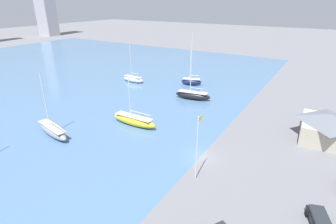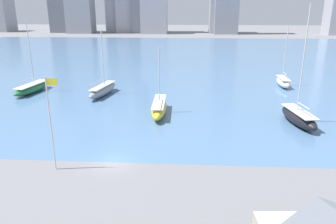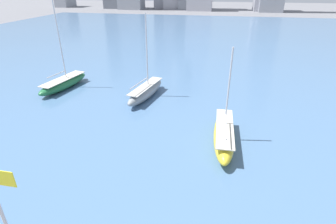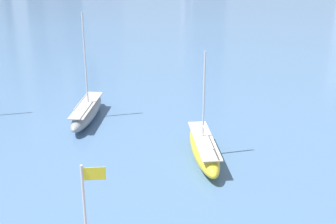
{
  "view_description": "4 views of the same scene",
  "coord_description": "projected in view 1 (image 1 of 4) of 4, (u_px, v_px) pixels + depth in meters",
  "views": [
    {
      "loc": [
        -34.66,
        -15.0,
        24.13
      ],
      "look_at": [
        3.17,
        8.36,
        5.1
      ],
      "focal_mm": 28.0,
      "sensor_mm": 36.0,
      "label": 1
    },
    {
      "loc": [
        8.01,
        -32.17,
        16.67
      ],
      "look_at": [
        5.21,
        13.36,
        1.57
      ],
      "focal_mm": 35.0,
      "sensor_mm": 36.0,
      "label": 2
    },
    {
      "loc": [
        2.32,
        -8.08,
        15.95
      ],
      "look_at": [
        -2.73,
        17.51,
        2.97
      ],
      "focal_mm": 28.0,
      "sensor_mm": 36.0,
      "label": 3
    },
    {
      "loc": [
        -3.35,
        -22.28,
        20.89
      ],
      "look_at": [
        0.43,
        19.89,
        3.81
      ],
      "focal_mm": 50.0,
      "sensor_mm": 36.0,
      "label": 4
    }
  ],
  "objects": [
    {
      "name": "sailboat_navy",
      "position": [
        191.0,
        81.0,
        80.5
      ],
      "size": [
        4.25,
        6.61,
        12.62
      ],
      "rotation": [
        0.0,
        0.0,
        0.33
      ],
      "color": "#19234C",
      "rests_on": "harbor_water"
    },
    {
      "name": "ground_plane",
      "position": [
        200.0,
        157.0,
        43.85
      ],
      "size": [
        500.0,
        500.0,
        0.0
      ],
      "primitive_type": "plane",
      "color": "slate"
    },
    {
      "name": "sailboat_black",
      "position": [
        193.0,
        95.0,
        68.91
      ],
      "size": [
        4.09,
        9.69,
        16.78
      ],
      "rotation": [
        0.0,
        0.0,
        0.17
      ],
      "color": "black",
      "rests_on": "harbor_water"
    },
    {
      "name": "sailboat_yellow",
      "position": [
        134.0,
        120.0,
        54.39
      ],
      "size": [
        2.35,
        10.54,
        10.4
      ],
      "rotation": [
        0.0,
        0.0,
        0.01
      ],
      "color": "yellow",
      "rests_on": "harbor_water"
    },
    {
      "name": "sailboat_gray",
      "position": [
        52.0,
        130.0,
        50.38
      ],
      "size": [
        4.11,
        10.66,
        12.19
      ],
      "rotation": [
        0.0,
        0.0,
        -0.2
      ],
      "color": "gray",
      "rests_on": "harbor_water"
    },
    {
      "name": "parked_wagon_black",
      "position": [
        320.0,
        220.0,
        30.01
      ],
      "size": [
        4.9,
        3.25,
        1.62
      ],
      "rotation": [
        0.0,
        0.0,
        1.91
      ],
      "color": "black",
      "rests_on": "ground_plane"
    },
    {
      "name": "flag_pole",
      "position": [
        197.0,
        146.0,
        36.33
      ],
      "size": [
        1.24,
        0.14,
        9.99
      ],
      "color": "silver",
      "rests_on": "ground_plane"
    },
    {
      "name": "boat_shed",
      "position": [
        327.0,
        127.0,
        48.42
      ],
      "size": [
        10.58,
        9.25,
        5.14
      ],
      "rotation": [
        0.0,
        0.0,
        0.07
      ],
      "color": "#B2A893",
      "rests_on": "ground_plane"
    },
    {
      "name": "sailboat_white",
      "position": [
        133.0,
        79.0,
        83.31
      ],
      "size": [
        2.31,
        7.68,
        12.41
      ],
      "rotation": [
        0.0,
        0.0,
        -0.03
      ],
      "color": "white",
      "rests_on": "harbor_water"
    }
  ]
}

